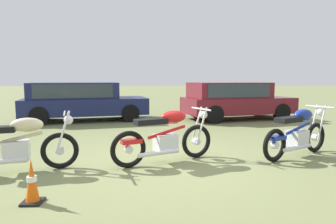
% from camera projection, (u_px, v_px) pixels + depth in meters
% --- Properties ---
extents(ground_plane, '(120.00, 120.00, 0.00)m').
position_uv_depth(ground_plane, '(170.00, 164.00, 5.56)').
color(ground_plane, olive).
extents(motorcycle_cream, '(2.01, 0.87, 1.02)m').
position_uv_depth(motorcycle_cream, '(17.00, 145.00, 5.01)').
color(motorcycle_cream, black).
rests_on(motorcycle_cream, ground).
extents(motorcycle_red, '(1.95, 1.14, 1.02)m').
position_uv_depth(motorcycle_red, '(166.00, 137.00, 5.61)').
color(motorcycle_red, black).
rests_on(motorcycle_red, ground).
extents(motorcycle_blue, '(1.78, 1.23, 1.02)m').
position_uv_depth(motorcycle_blue, '(298.00, 133.00, 6.04)').
color(motorcycle_blue, black).
rests_on(motorcycle_blue, ground).
extents(car_navy, '(4.78, 2.77, 1.43)m').
position_uv_depth(car_navy, '(80.00, 99.00, 11.17)').
color(car_navy, '#161E4C').
rests_on(car_navy, ground).
extents(car_burgundy, '(4.48, 2.74, 1.43)m').
position_uv_depth(car_burgundy, '(233.00, 98.00, 11.56)').
color(car_burgundy, maroon).
rests_on(car_burgundy, ground).
extents(traffic_cone, '(0.25, 0.25, 0.58)m').
position_uv_depth(traffic_cone, '(32.00, 183.00, 3.78)').
color(traffic_cone, '#EA590F').
rests_on(traffic_cone, ground).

